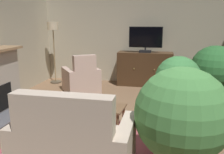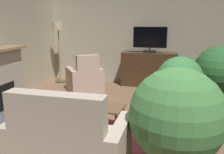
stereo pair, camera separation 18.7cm
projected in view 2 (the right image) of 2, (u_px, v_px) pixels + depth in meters
name	position (u px, v px, depth m)	size (l,w,h in m)	color
ground_plane	(114.00, 134.00, 4.07)	(6.26, 7.56, 0.04)	brown
wall_back	(143.00, 37.00, 7.08)	(6.26, 0.10, 2.68)	#B2A88E
rug_central	(83.00, 146.00, 3.61)	(2.39, 2.09, 0.01)	#9E474C
tv_cabinet	(149.00, 70.00, 6.90)	(1.54, 0.56, 0.96)	black
television	(150.00, 39.00, 6.64)	(0.92, 0.20, 0.71)	black
coffee_table	(95.00, 108.00, 4.20)	(1.04, 0.58, 0.41)	brown
tv_remote	(87.00, 103.00, 4.24)	(0.17, 0.05, 0.02)	black
folded_newspaper	(99.00, 107.00, 4.08)	(0.30, 0.22, 0.01)	silver
sofa_floral	(68.00, 145.00, 2.95)	(1.41, 0.87, 1.09)	#C6B29E
armchair_near_window	(85.00, 80.00, 6.30)	(1.16, 1.16, 1.01)	#BC9E8E
potted_plant_small_fern_corner	(219.00, 72.00, 5.42)	(1.11, 1.11, 1.29)	slate
potted_plant_on_hearth_side	(177.00, 116.00, 2.84)	(1.14, 1.14, 1.32)	#3D4C5B
potted_plant_tall_palm_by_window	(180.00, 80.00, 4.71)	(0.90, 0.90, 1.16)	slate
cat	(65.00, 105.00, 5.08)	(0.25, 0.75, 0.21)	#2D2D33
floor_lamp	(58.00, 36.00, 7.07)	(0.32, 0.32, 1.79)	#4C4233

